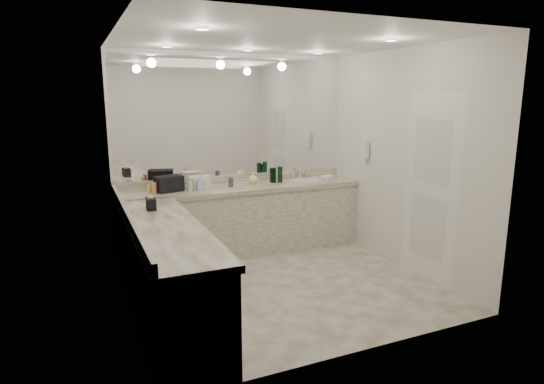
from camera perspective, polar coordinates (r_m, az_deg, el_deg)
name	(u,v)px	position (r m, az deg, el deg)	size (l,w,h in m)	color
floor	(281,284)	(5.15, 1.08, -11.45)	(3.20, 3.20, 0.00)	beige
ceiling	(282,39)	(4.77, 1.20, 18.61)	(3.20, 3.20, 0.00)	white
wall_back	(234,153)	(6.17, -4.76, 4.93)	(3.20, 0.02, 2.60)	silver
wall_left	(123,179)	(4.37, -18.25, 1.53)	(0.02, 3.00, 2.60)	silver
wall_right	(402,160)	(5.65, 16.06, 3.87)	(0.02, 3.00, 2.60)	silver
vanity_back_base	(243,221)	(6.06, -3.69, -3.66)	(3.20, 0.60, 0.84)	beige
vanity_back_top	(243,188)	(5.95, -3.71, 0.49)	(3.20, 0.64, 0.06)	beige
vanity_left_base	(166,276)	(4.36, -13.10, -10.25)	(0.60, 2.40, 0.84)	beige
vanity_left_top	(165,229)	(4.22, -13.25, -4.55)	(0.64, 2.42, 0.06)	beige
backsplash_back	(235,179)	(6.20, -4.65, 1.70)	(3.20, 0.04, 0.10)	beige
backsplash_left	(127,216)	(4.45, -17.70, -2.89)	(0.04, 3.00, 0.10)	beige
mirror_back	(234,117)	(6.12, -4.80, 9.33)	(3.12, 0.01, 1.55)	white
mirror_left	(120,127)	(4.32, -18.50, 7.75)	(0.01, 2.92, 1.55)	white
sink	(306,181)	(6.34, 4.34, 1.41)	(0.44, 0.44, 0.03)	white
faucet	(300,173)	(6.51, 3.48, 2.37)	(0.24, 0.16, 0.14)	silver
wall_phone	(365,150)	(6.17, 11.60, 5.19)	(0.06, 0.10, 0.24)	white
door	(430,188)	(5.31, 19.23, 0.45)	(0.02, 0.82, 2.10)	white
black_toiletry_bag	(169,184)	(5.70, -12.80, 0.97)	(0.32, 0.20, 0.18)	black
black_bag_spill	(151,204)	(4.86, -14.96, -1.43)	(0.09, 0.20, 0.11)	black
cream_cosmetic_case	(199,182)	(5.87, -9.16, 1.28)	(0.27, 0.17, 0.16)	#ECE5CA
hand_towel	(328,177)	(6.52, 6.98, 1.85)	(0.22, 0.15, 0.04)	white
lotion_left	(151,203)	(4.85, -14.94, -1.33)	(0.06, 0.06, 0.13)	white
soap_bottle_a	(177,182)	(5.78, -11.81, 1.20)	(0.07, 0.07, 0.19)	white
soap_bottle_b	(201,183)	(5.68, -8.96, 1.11)	(0.09, 0.09, 0.19)	silver
soap_bottle_c	(253,178)	(6.05, -2.39, 1.78)	(0.13, 0.13, 0.16)	#EDEB91
green_bottle_0	(272,175)	(6.20, -0.01, 2.16)	(0.06, 0.06, 0.19)	#0F4124
green_bottle_1	(280,174)	(6.17, 1.01, 2.21)	(0.07, 0.07, 0.21)	#0F4124
green_bottle_2	(273,175)	(6.14, 0.17, 2.11)	(0.07, 0.07, 0.20)	#0F4124
amenity_bottle_0	(203,186)	(5.82, -8.67, 0.81)	(0.05, 0.05, 0.08)	#E0B28C
amenity_bottle_1	(231,182)	(5.89, -5.19, 1.24)	(0.06, 0.06, 0.12)	#3F3F4C
amenity_bottle_2	(195,186)	(5.71, -9.66, 0.81)	(0.05, 0.05, 0.12)	silver
amenity_bottle_3	(196,185)	(5.86, -9.54, 0.89)	(0.05, 0.05, 0.08)	silver
amenity_bottle_4	(192,184)	(5.86, -10.01, 0.94)	(0.05, 0.05, 0.10)	#F2D84C
amenity_bottle_5	(154,188)	(5.60, -14.58, 0.44)	(0.06, 0.06, 0.14)	#E57F66
amenity_bottle_6	(190,186)	(5.68, -10.26, 0.72)	(0.05, 0.05, 0.12)	white
amenity_bottle_7	(149,189)	(5.67, -15.15, 0.42)	(0.05, 0.05, 0.11)	#F2D84C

